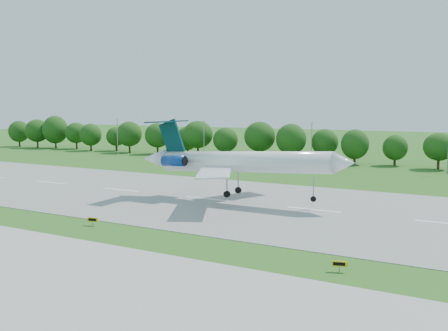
# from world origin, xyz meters

# --- Properties ---
(ground) EXTENTS (600.00, 600.00, 0.00)m
(ground) POSITION_xyz_m (0.00, 0.00, 0.00)
(ground) COLOR #2A5D18
(ground) RESTS_ON ground
(runway) EXTENTS (400.00, 45.00, 0.08)m
(runway) POSITION_xyz_m (0.00, 25.00, 0.04)
(runway) COLOR gray
(runway) RESTS_ON ground
(taxiway) EXTENTS (400.00, 23.00, 0.08)m
(taxiway) POSITION_xyz_m (0.00, -18.00, 0.04)
(taxiway) COLOR #ADADA8
(taxiway) RESTS_ON ground
(tree_line) EXTENTS (288.40, 8.40, 10.40)m
(tree_line) POSITION_xyz_m (0.00, 92.00, 6.19)
(tree_line) COLOR #382314
(tree_line) RESTS_ON ground
(light_poles) EXTENTS (175.90, 0.25, 12.19)m
(light_poles) POSITION_xyz_m (-2.50, 82.00, 6.34)
(light_poles) COLOR gray
(light_poles) RESTS_ON ground
(airliner) EXTENTS (39.64, 28.90, 13.27)m
(airliner) POSITION_xyz_m (-14.58, 24.93, 7.27)
(airliner) COLOR white
(airliner) RESTS_ON ground
(taxi_sign_left) EXTENTS (1.64, 0.50, 1.15)m
(taxi_sign_left) POSITION_xyz_m (-23.73, -0.03, 0.85)
(taxi_sign_left) COLOR gray
(taxi_sign_left) RESTS_ON ground
(taxi_sign_centre) EXTENTS (1.58, 0.65, 1.13)m
(taxi_sign_centre) POSITION_xyz_m (12.19, -2.77, 0.83)
(taxi_sign_centre) COLOR gray
(taxi_sign_centre) RESTS_ON ground
(service_vehicle_a) EXTENTS (3.34, 1.20, 1.09)m
(service_vehicle_a) POSITION_xyz_m (-33.52, 84.41, 0.55)
(service_vehicle_a) COLOR silver
(service_vehicle_a) RESTS_ON ground
(service_vehicle_b) EXTENTS (3.36, 1.48, 1.12)m
(service_vehicle_b) POSITION_xyz_m (-36.58, 73.02, 0.56)
(service_vehicle_b) COLOR white
(service_vehicle_b) RESTS_ON ground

